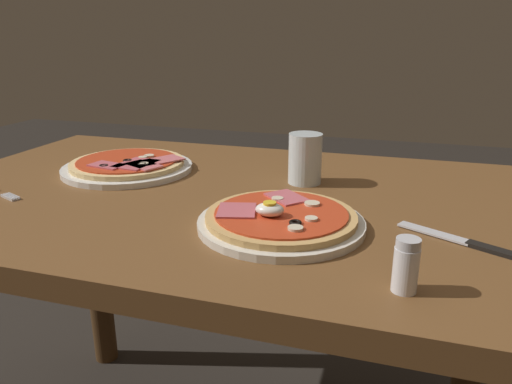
% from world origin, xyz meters
% --- Properties ---
extents(dining_table, '(1.19, 0.75, 0.72)m').
position_xyz_m(dining_table, '(0.00, 0.00, 0.60)').
color(dining_table, brown).
rests_on(dining_table, ground).
extents(pizza_foreground, '(0.26, 0.26, 0.05)m').
position_xyz_m(pizza_foreground, '(0.15, -0.13, 0.74)').
color(pizza_foreground, silver).
rests_on(pizza_foreground, dining_table).
extents(pizza_across_left, '(0.28, 0.28, 0.03)m').
position_xyz_m(pizza_across_left, '(-0.25, 0.08, 0.74)').
color(pizza_across_left, white).
rests_on(pizza_across_left, dining_table).
extents(water_glass_near, '(0.07, 0.07, 0.10)m').
position_xyz_m(water_glass_near, '(0.14, 0.11, 0.77)').
color(water_glass_near, silver).
rests_on(water_glass_near, dining_table).
extents(knife, '(0.18, 0.11, 0.01)m').
position_xyz_m(knife, '(0.43, -0.12, 0.73)').
color(knife, silver).
rests_on(knife, dining_table).
extents(salt_shaker, '(0.03, 0.03, 0.07)m').
position_xyz_m(salt_shaker, '(0.34, -0.28, 0.76)').
color(salt_shaker, white).
rests_on(salt_shaker, dining_table).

